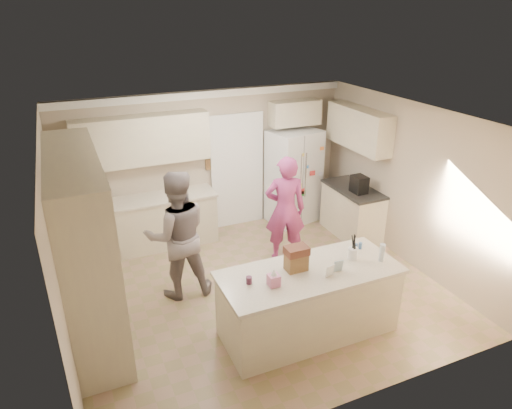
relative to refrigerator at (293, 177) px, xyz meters
name	(u,v)px	position (x,y,z in m)	size (l,w,h in m)	color
floor	(259,291)	(-1.60, -1.99, -0.91)	(5.20, 4.60, 0.02)	#97765D
ceiling	(260,118)	(-1.60, -1.99, 1.71)	(5.20, 4.60, 0.02)	white
wall_back	(208,163)	(-1.60, 0.32, 0.40)	(5.20, 0.02, 2.60)	#BCAB91
wall_front	(357,304)	(-1.60, -4.30, 0.40)	(5.20, 0.02, 2.60)	#BCAB91
wall_left	(57,249)	(-4.21, -1.99, 0.40)	(0.02, 4.60, 2.60)	#BCAB91
wall_right	(409,184)	(1.01, -1.99, 0.40)	(0.02, 4.60, 2.60)	#BCAB91
crown_back	(206,94)	(-1.60, 0.27, 1.63)	(5.20, 0.08, 0.12)	white
pantry_bank	(85,246)	(-3.90, -1.79, 0.28)	(0.60, 2.60, 2.35)	beige
back_base_cab	(152,223)	(-2.75, 0.01, -0.46)	(2.20, 0.60, 0.88)	beige
back_countertop	(150,199)	(-2.75, 0.00, 0.00)	(2.24, 0.63, 0.04)	beige
back_upper_cab	(142,140)	(-2.75, 0.13, 1.00)	(2.20, 0.35, 0.80)	beige
doorway_opening	(237,172)	(-1.05, 0.29, 0.15)	(0.90, 0.06, 2.10)	black
doorway_casing	(238,173)	(-1.05, 0.25, 0.15)	(1.02, 0.03, 2.22)	white
wall_frame_upper	(209,150)	(-1.58, 0.28, 0.65)	(0.15, 0.02, 0.20)	brown
wall_frame_lower	(210,164)	(-1.58, 0.28, 0.38)	(0.15, 0.02, 0.20)	brown
refrigerator	(293,177)	(0.00, 0.00, 0.00)	(0.90, 0.70, 1.80)	white
fridge_seam	(302,183)	(0.00, -0.35, 0.00)	(0.01, 0.02, 1.78)	gray
fridge_dispenser	(293,172)	(-0.22, -0.37, 0.25)	(0.22, 0.03, 0.35)	black
fridge_handle_l	(301,176)	(-0.05, -0.37, 0.15)	(0.02, 0.02, 0.85)	silver
fridge_handle_r	(306,175)	(0.05, -0.37, 0.15)	(0.02, 0.02, 0.85)	silver
over_fridge_cab	(295,113)	(0.05, 0.13, 1.20)	(0.95, 0.35, 0.45)	beige
right_base_cab	(352,212)	(0.70, -0.99, -0.46)	(0.60, 1.20, 0.88)	beige
right_countertop	(354,189)	(0.69, -0.99, 0.00)	(0.63, 1.24, 0.04)	#2D2B28
right_upper_cab	(359,128)	(0.82, -0.79, 1.05)	(0.35, 1.50, 0.70)	beige
coffee_maker	(359,184)	(0.65, -1.19, 0.17)	(0.22, 0.28, 0.30)	black
island_base	(309,303)	(-1.40, -3.09, -0.46)	(2.20, 0.90, 0.88)	beige
island_top	(310,273)	(-1.40, -3.09, 0.00)	(2.28, 0.96, 0.05)	beige
utensil_crock	(353,253)	(-0.75, -3.04, 0.10)	(0.13, 0.13, 0.15)	white
tissue_box	(274,280)	(-1.95, -3.19, 0.10)	(0.13, 0.13, 0.14)	pink
tissue_plume	(274,272)	(-1.95, -3.19, 0.20)	(0.08, 0.08, 0.08)	white
dollhouse_body	(296,262)	(-1.55, -2.99, 0.14)	(0.26, 0.18, 0.22)	brown
dollhouse_roof	(297,251)	(-1.55, -2.99, 0.30)	(0.28, 0.20, 0.10)	#592D1E
jam_jar	(249,280)	(-2.20, -3.04, 0.07)	(0.07, 0.07, 0.09)	#59263F
greeting_card_a	(330,271)	(-1.25, -3.29, 0.11)	(0.12, 0.01, 0.16)	white
greeting_card_b	(338,266)	(-1.10, -3.24, 0.11)	(0.12, 0.01, 0.16)	silver
water_bottle	(382,253)	(-0.45, -3.24, 0.14)	(0.07, 0.07, 0.24)	silver
shaker_salt	(356,247)	(-0.58, -2.87, 0.07)	(0.05, 0.05, 0.09)	#476FA5
shaker_pepper	(360,246)	(-0.51, -2.87, 0.07)	(0.05, 0.05, 0.09)	#476FA5
teen_boy	(177,235)	(-2.68, -1.57, 0.06)	(0.93, 0.72, 1.91)	gray
teen_girl	(285,210)	(-0.83, -1.29, 0.00)	(0.66, 0.43, 1.80)	#A23C76
fridge_magnets	(303,183)	(0.00, -0.36, 0.00)	(0.76, 0.02, 1.44)	tan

